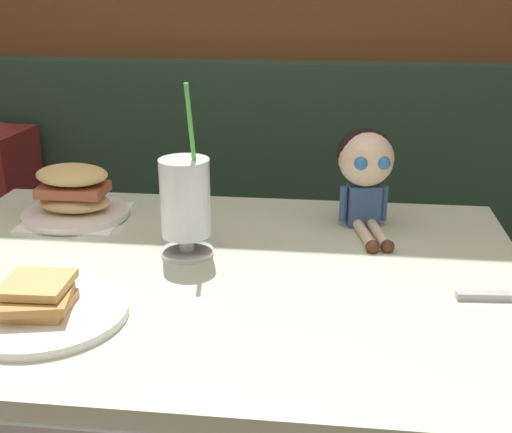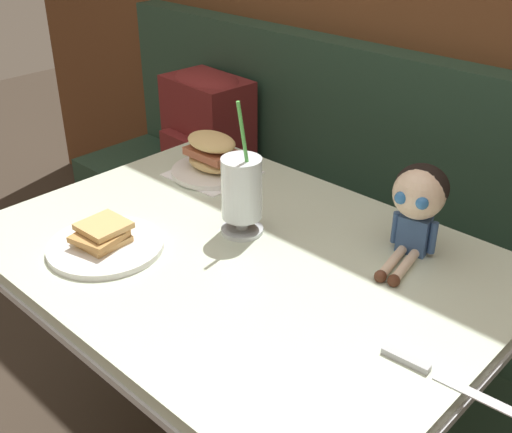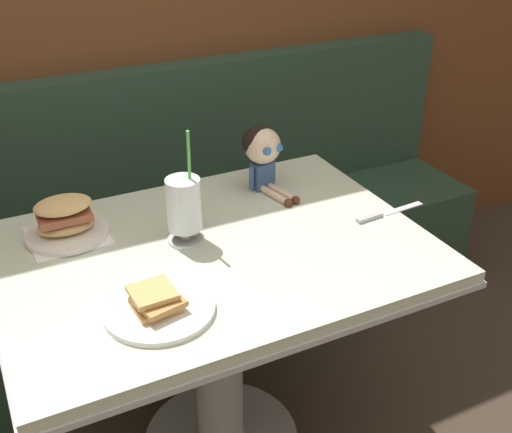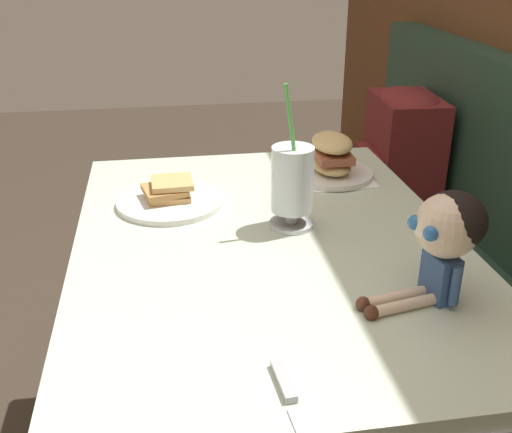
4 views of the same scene
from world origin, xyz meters
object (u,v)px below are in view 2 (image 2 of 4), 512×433
object	(u,v)px
milkshake_glass	(242,192)
sandwich_plate	(212,158)
toast_plate	(105,243)
butter_knife	(424,369)
seated_doll	(419,198)
backpack	(207,126)

from	to	relation	value
milkshake_glass	sandwich_plate	bearing A→B (deg)	149.09
toast_plate	milkshake_glass	xyz separation A→B (m)	(0.16, 0.26, 0.08)
sandwich_plate	butter_knife	xyz separation A→B (m)	(0.81, -0.28, -0.04)
sandwich_plate	seated_doll	size ratio (longest dim) A/B	0.97
toast_plate	butter_knife	size ratio (longest dim) A/B	1.06
toast_plate	backpack	distance (m)	0.98
sandwich_plate	butter_knife	distance (m)	0.86
milkshake_glass	backpack	distance (m)	0.92
butter_knife	backpack	bearing A→B (deg)	152.19
butter_knife	seated_doll	size ratio (longest dim) A/B	1.04
milkshake_glass	sandwich_plate	xyz separation A→B (m)	(-0.27, 0.16, -0.05)
sandwich_plate	toast_plate	bearing A→B (deg)	-75.17
toast_plate	milkshake_glass	world-z (taller)	milkshake_glass
toast_plate	seated_doll	bearing A→B (deg)	42.69
seated_doll	backpack	distance (m)	1.12
milkshake_glass	sandwich_plate	distance (m)	0.32
toast_plate	seated_doll	size ratio (longest dim) A/B	1.10
backpack	butter_knife	bearing A→B (deg)	-27.81
toast_plate	sandwich_plate	world-z (taller)	sandwich_plate
seated_doll	backpack	bearing A→B (deg)	161.31
toast_plate	milkshake_glass	size ratio (longest dim) A/B	0.79
toast_plate	backpack	xyz separation A→B (m)	(-0.55, 0.80, -0.10)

